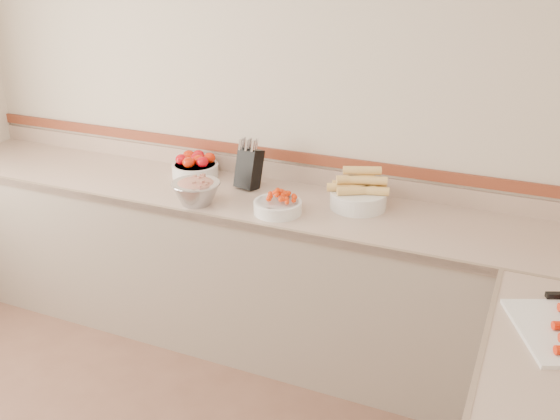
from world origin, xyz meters
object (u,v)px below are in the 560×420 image
at_px(knife_block, 249,167).
at_px(corn_bowl, 359,195).
at_px(tomato_bowl, 195,166).
at_px(cherry_tomato_bowl, 278,205).
at_px(rhubarb_bowl, 196,190).

height_order(knife_block, corn_bowl, knife_block).
distance_m(tomato_bowl, corn_bowl, 1.02).
height_order(knife_block, cherry_tomato_bowl, knife_block).
bearing_deg(corn_bowl, tomato_bowl, 175.54).
relative_size(knife_block, corn_bowl, 0.90).
height_order(cherry_tomato_bowl, rhubarb_bowl, rhubarb_bowl).
xyz_separation_m(tomato_bowl, rhubarb_bowl, (0.23, -0.37, 0.01)).
bearing_deg(knife_block, tomato_bowl, 173.28).
relative_size(corn_bowl, rhubarb_bowl, 1.26).
distance_m(cherry_tomato_bowl, rhubarb_bowl, 0.44).
relative_size(knife_block, cherry_tomato_bowl, 1.18).
xyz_separation_m(corn_bowl, rhubarb_bowl, (-0.79, -0.29, 0.00)).
bearing_deg(rhubarb_bowl, corn_bowl, 20.45).
distance_m(knife_block, rhubarb_bowl, 0.36).
relative_size(knife_block, tomato_bowl, 1.06).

